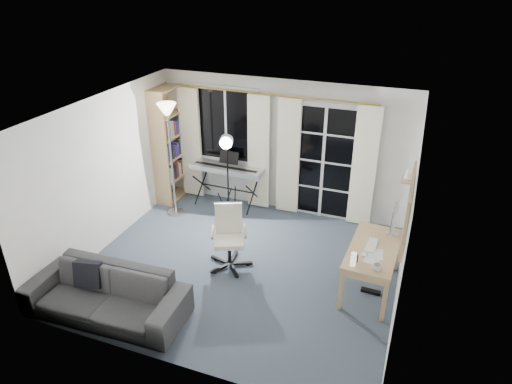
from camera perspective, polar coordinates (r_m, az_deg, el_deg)
floor at (r=6.99m, az=-1.92°, el=-9.36°), size 4.50×4.00×0.02m
window at (r=8.29m, az=-3.69°, el=8.40°), size 1.20×0.08×1.40m
french_door at (r=7.94m, az=8.41°, el=3.64°), size 1.32×0.09×2.11m
curtains at (r=8.04m, az=2.11°, el=4.75°), size 3.60×0.07×2.13m
bookshelf at (r=8.76m, az=-10.62°, el=5.74°), size 0.35×1.01×2.17m
torchiere_lamp at (r=7.83m, az=-10.89°, el=8.00°), size 0.34×0.34×2.05m
keyboard_piano at (r=8.29m, az=-3.68°, el=2.82°), size 1.37×0.69×0.99m
studio_light at (r=7.51m, az=-3.68°, el=5.00°), size 0.36×0.36×1.66m
office_chair at (r=6.78m, az=-3.42°, el=-4.76°), size 0.67×0.66×0.97m
desk at (r=6.43m, az=14.44°, el=-7.38°), size 0.69×1.29×0.67m
monitor at (r=6.64m, az=16.94°, el=-3.15°), size 0.17×0.49×0.42m
desk_clutter at (r=6.29m, az=13.55°, el=-8.78°), size 0.42×0.76×0.85m
mug at (r=5.94m, az=14.92°, el=-9.01°), size 0.11×0.09×0.11m
wall_mirror at (r=5.49m, az=18.39°, el=-2.52°), size 0.04×0.94×0.74m
framed_print at (r=6.28m, az=19.06°, el=1.67°), size 0.03×0.42×0.32m
wall_shelf at (r=6.81m, az=18.49°, el=1.97°), size 0.16×0.30×0.18m
sofa at (r=6.23m, az=-18.46°, el=-11.29°), size 2.13×0.70×0.82m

